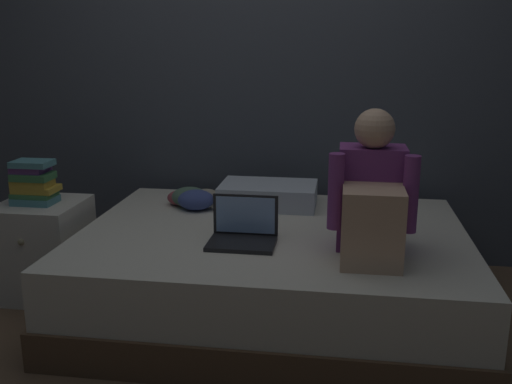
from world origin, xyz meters
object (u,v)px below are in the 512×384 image
nightstand (45,249)px  book_stack (34,183)px  bed (273,272)px  clothes_pile (193,198)px  person_sitting (372,201)px  pillow (268,195)px  laptop (243,232)px

nightstand → book_stack: book_stack is taller
bed → nightstand: size_ratio=3.70×
clothes_pile → person_sitting: bearing=-32.3°
nightstand → pillow: pillow is taller
clothes_pile → book_stack: bearing=-157.3°
clothes_pile → pillow: bearing=13.0°
person_sitting → laptop: bearing=174.3°
pillow → clothes_pile: pillow is taller
nightstand → laptop: 1.23m
laptop → bed: bearing=61.3°
person_sitting → bed: bearing=149.8°
person_sitting → pillow: 0.94m
nightstand → clothes_pile: 0.88m
nightstand → pillow: size_ratio=0.97×
bed → clothes_pile: bearing=145.9°
clothes_pile → bed: bearing=-34.1°
person_sitting → pillow: bearing=127.6°
person_sitting → pillow: person_sitting is taller
person_sitting → clothes_pile: 1.19m
bed → nightstand: bearing=178.5°
laptop → pillow: size_ratio=0.57×
nightstand → pillow: bearing=18.9°
laptop → pillow: (0.04, 0.67, 0.01)m
pillow → nightstand: bearing=-161.1°
bed → nightstand: nightstand is taller
laptop → clothes_pile: 0.69m
nightstand → clothes_pile: clothes_pile is taller
book_stack → clothes_pile: book_stack is taller
book_stack → laptop: bearing=-11.1°
book_stack → pillow: bearing=19.4°
book_stack → clothes_pile: (0.80, 0.33, -0.14)m
person_sitting → pillow: size_ratio=1.17×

